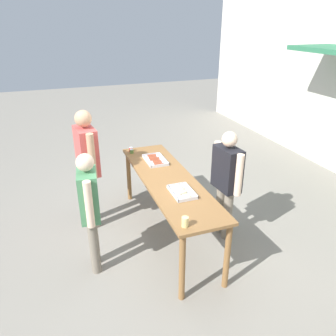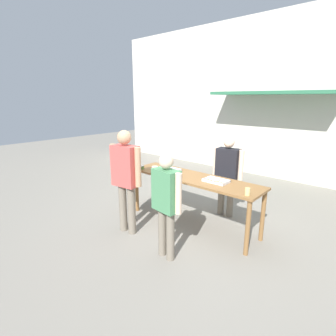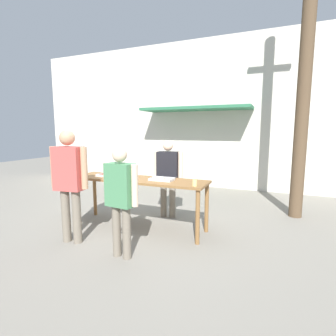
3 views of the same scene
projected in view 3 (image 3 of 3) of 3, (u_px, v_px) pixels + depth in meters
name	position (u px, v px, depth m)	size (l,w,h in m)	color
ground_plane	(139.00, 227.00, 4.84)	(24.00, 24.00, 0.00)	gray
building_facade_back	(200.00, 115.00, 8.15)	(12.00, 1.11, 4.50)	beige
serving_table	(138.00, 185.00, 4.73)	(2.53, 0.68, 0.92)	brown
food_tray_sausages	(110.00, 175.00, 4.96)	(0.47, 0.29, 0.04)	silver
food_tray_buns	(162.00, 179.00, 4.54)	(0.41, 0.26, 0.06)	silver
condiment_jar_mustard	(79.00, 175.00, 4.93)	(0.06, 0.06, 0.07)	#B22319
condiment_jar_ketchup	(83.00, 175.00, 4.89)	(0.06, 0.06, 0.07)	#567A38
beer_cup	(195.00, 183.00, 4.07)	(0.08, 0.08, 0.11)	#DBC67A
person_server_behind_table	(168.00, 173.00, 5.29)	(0.61, 0.27, 1.57)	#756B5B
person_customer_holding_hotdog	(69.00, 177.00, 4.06)	(0.64, 0.30, 1.78)	#756B5B
person_customer_with_cup	(121.00, 193.00, 3.58)	(0.57, 0.26, 1.55)	#756B5B
utility_pole	(306.00, 59.00, 5.01)	(1.10, 0.25, 6.14)	brown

